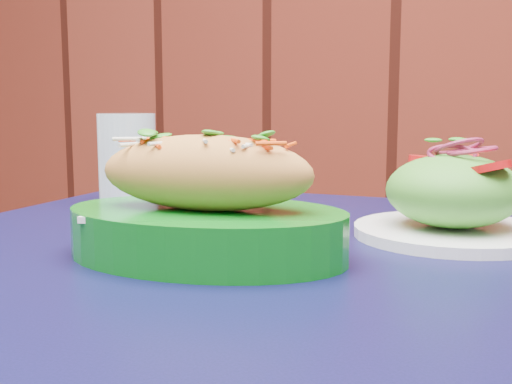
% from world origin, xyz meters
% --- Properties ---
extents(cafe_table, '(0.84, 0.84, 0.75)m').
position_xyz_m(cafe_table, '(-0.25, 1.71, 0.66)').
color(cafe_table, black).
rests_on(cafe_table, ground).
extents(banh_mi_basket, '(0.30, 0.21, 0.13)m').
position_xyz_m(banh_mi_basket, '(-0.27, 1.66, 0.80)').
color(banh_mi_basket, '#096714').
rests_on(banh_mi_basket, cafe_table).
extents(salad_plate, '(0.22, 0.22, 0.11)m').
position_xyz_m(salad_plate, '(-0.07, 1.85, 0.79)').
color(salad_plate, white).
rests_on(salad_plate, cafe_table).
extents(water_glass, '(0.08, 0.08, 0.13)m').
position_xyz_m(water_glass, '(-0.53, 1.88, 0.82)').
color(water_glass, silver).
rests_on(water_glass, cafe_table).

